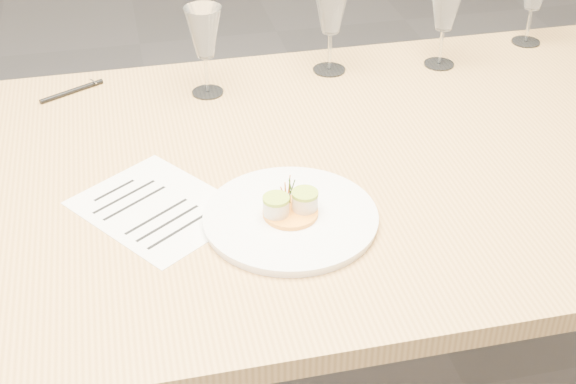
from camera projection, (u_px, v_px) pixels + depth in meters
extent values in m
cube|color=tan|center=(188.00, 186.00, 1.53)|extent=(2.40, 1.00, 0.04)
cylinder|color=tan|center=(568.00, 170.00, 2.26)|extent=(0.07, 0.07, 0.71)
cylinder|color=white|center=(291.00, 219.00, 1.40)|extent=(0.30, 0.30, 0.01)
cylinder|color=white|center=(291.00, 216.00, 1.40)|extent=(0.31, 0.31, 0.01)
cylinder|color=#FFA830|center=(291.00, 213.00, 1.39)|extent=(0.10, 0.10, 0.01)
cylinder|color=beige|center=(276.00, 207.00, 1.38)|extent=(0.05, 0.05, 0.03)
cylinder|color=beige|center=(305.00, 201.00, 1.39)|extent=(0.05, 0.05, 0.03)
cylinder|color=#A7C035|center=(276.00, 199.00, 1.37)|extent=(0.05, 0.05, 0.01)
cylinder|color=#A7C035|center=(305.00, 193.00, 1.38)|extent=(0.05, 0.05, 0.01)
cylinder|color=tan|center=(331.00, 227.00, 1.37)|extent=(0.05, 0.05, 0.00)
cube|color=white|center=(158.00, 207.00, 1.44)|extent=(0.34, 0.36, 0.00)
cube|color=black|center=(114.00, 190.00, 1.48)|extent=(0.08, 0.06, 0.00)
cube|color=black|center=(124.00, 197.00, 1.47)|extent=(0.12, 0.09, 0.00)
cube|color=black|center=(135.00, 203.00, 1.45)|extent=(0.12, 0.09, 0.00)
cube|color=black|center=(157.00, 216.00, 1.42)|extent=(0.12, 0.09, 0.00)
cube|color=black|center=(168.00, 223.00, 1.40)|extent=(0.12, 0.09, 0.00)
cube|color=black|center=(179.00, 230.00, 1.38)|extent=(0.12, 0.09, 0.00)
cylinder|color=black|center=(72.00, 91.00, 1.80)|extent=(0.14, 0.08, 0.01)
cube|color=silver|center=(93.00, 81.00, 1.82)|extent=(0.02, 0.03, 0.00)
cylinder|color=white|center=(208.00, 92.00, 1.80)|extent=(0.07, 0.07, 0.00)
cylinder|color=white|center=(207.00, 74.00, 1.78)|extent=(0.01, 0.01, 0.09)
cone|color=white|center=(204.00, 32.00, 1.72)|extent=(0.08, 0.08, 0.11)
cylinder|color=white|center=(329.00, 70.00, 1.89)|extent=(0.08, 0.08, 0.00)
cylinder|color=white|center=(330.00, 51.00, 1.87)|extent=(0.01, 0.01, 0.09)
cone|color=white|center=(331.00, 7.00, 1.81)|extent=(0.09, 0.09, 0.12)
cylinder|color=white|center=(439.00, 64.00, 1.92)|extent=(0.07, 0.07, 0.00)
cylinder|color=white|center=(441.00, 46.00, 1.89)|extent=(0.01, 0.01, 0.09)
cone|color=white|center=(446.00, 6.00, 1.84)|extent=(0.08, 0.08, 0.11)
cylinder|color=white|center=(526.00, 42.00, 2.03)|extent=(0.07, 0.07, 0.00)
cylinder|color=white|center=(529.00, 25.00, 2.00)|extent=(0.01, 0.01, 0.09)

